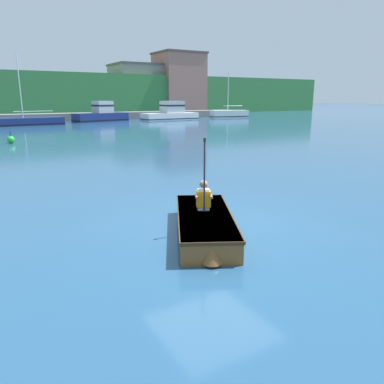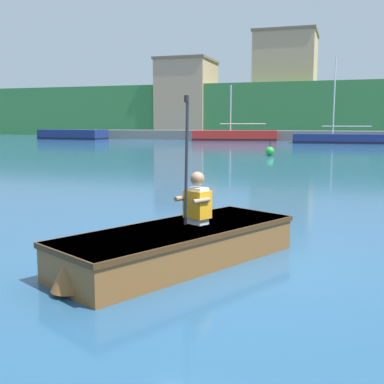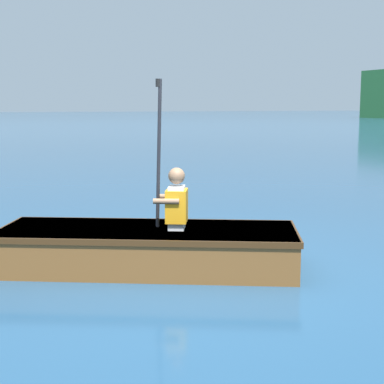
% 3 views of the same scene
% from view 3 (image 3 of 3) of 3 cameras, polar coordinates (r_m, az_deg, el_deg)
% --- Properties ---
extents(ground_plane, '(300.00, 300.00, 0.00)m').
position_cam_3_polar(ground_plane, '(5.92, 0.08, -8.14)').
color(ground_plane, navy).
extents(rowboat_foreground, '(2.38, 3.22, 0.43)m').
position_cam_3_polar(rowboat_foreground, '(6.13, -4.72, -5.23)').
color(rowboat_foreground, brown).
rests_on(rowboat_foreground, ground).
extents(person_paddler, '(0.44, 0.44, 1.52)m').
position_cam_3_polar(person_paddler, '(5.99, -1.61, -0.81)').
color(person_paddler, silver).
rests_on(person_paddler, rowboat_foreground).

